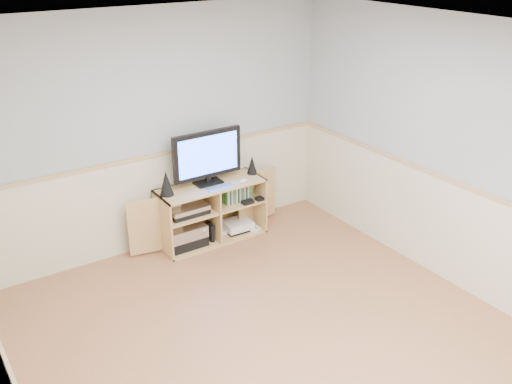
# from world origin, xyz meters

# --- Properties ---
(room) EXTENTS (4.04, 4.54, 2.54)m
(room) POSITION_xyz_m (-0.06, 0.12, 1.22)
(room) COLOR tan
(room) RESTS_ON ground
(media_cabinet) EXTENTS (1.85, 0.44, 0.65)m
(media_cabinet) POSITION_xyz_m (0.49, 2.05, 0.33)
(media_cabinet) COLOR tan
(media_cabinet) RESTS_ON floor
(monitor) EXTENTS (0.79, 0.18, 0.59)m
(monitor) POSITION_xyz_m (0.49, 2.05, 0.97)
(monitor) COLOR black
(monitor) RESTS_ON media_cabinet
(speaker_left) EXTENTS (0.14, 0.14, 0.27)m
(speaker_left) POSITION_xyz_m (-0.01, 2.02, 0.78)
(speaker_left) COLOR black
(speaker_left) RESTS_ON media_cabinet
(speaker_right) EXTENTS (0.11, 0.11, 0.21)m
(speaker_right) POSITION_xyz_m (1.04, 2.02, 0.75)
(speaker_right) COLOR black
(speaker_right) RESTS_ON media_cabinet
(keyboard) EXTENTS (0.30, 0.12, 0.01)m
(keyboard) POSITION_xyz_m (0.53, 1.86, 0.66)
(keyboard) COLOR silver
(keyboard) RESTS_ON media_cabinet
(mouse) EXTENTS (0.11, 0.09, 0.04)m
(mouse) POSITION_xyz_m (0.82, 1.86, 0.67)
(mouse) COLOR white
(mouse) RESTS_ON media_cabinet
(av_components) EXTENTS (0.51, 0.31, 0.47)m
(av_components) POSITION_xyz_m (0.17, 2.00, 0.22)
(av_components) COLOR black
(av_components) RESTS_ON media_cabinet
(game_consoles) EXTENTS (0.45, 0.30, 0.11)m
(game_consoles) POSITION_xyz_m (0.80, 1.98, 0.07)
(game_consoles) COLOR white
(game_consoles) RESTS_ON media_cabinet
(game_cases) EXTENTS (0.33, 0.14, 0.19)m
(game_cases) POSITION_xyz_m (0.81, 1.98, 0.48)
(game_cases) COLOR #3F8C3F
(game_cases) RESTS_ON media_cabinet
(wall_outlet) EXTENTS (0.12, 0.03, 0.12)m
(wall_outlet) POSITION_xyz_m (1.00, 2.23, 0.60)
(wall_outlet) COLOR white
(wall_outlet) RESTS_ON wall_back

